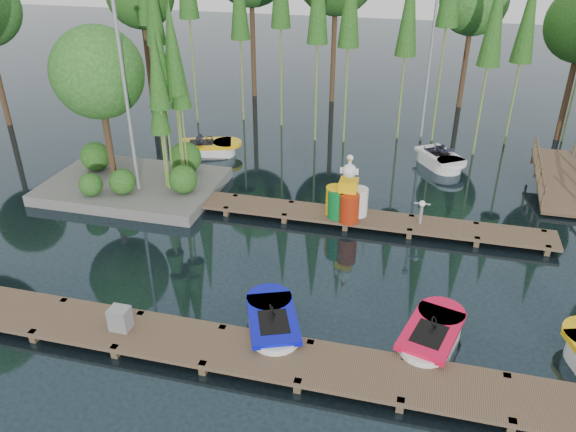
% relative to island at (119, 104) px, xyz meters
% --- Properties ---
extents(ground_plane, '(90.00, 90.00, 0.00)m').
position_rel_island_xyz_m(ground_plane, '(6.30, -3.29, -3.18)').
color(ground_plane, '#1A2931').
extents(near_dock, '(18.00, 1.50, 0.50)m').
position_rel_island_xyz_m(near_dock, '(6.30, -7.79, -2.95)').
color(near_dock, brown).
rests_on(near_dock, ground).
extents(far_dock, '(15.00, 1.20, 0.50)m').
position_rel_island_xyz_m(far_dock, '(7.30, -0.79, -2.95)').
color(far_dock, brown).
rests_on(far_dock, ground).
extents(island, '(6.20, 4.20, 6.75)m').
position_rel_island_xyz_m(island, '(0.00, 0.00, 0.00)').
color(island, slate).
rests_on(island, ground).
extents(lamp_island, '(0.30, 0.30, 7.25)m').
position_rel_island_xyz_m(lamp_island, '(0.80, -0.79, 1.08)').
color(lamp_island, gray).
rests_on(lamp_island, ground).
extents(lamp_rear, '(0.30, 0.30, 7.25)m').
position_rel_island_xyz_m(lamp_rear, '(10.30, 7.71, 1.08)').
color(lamp_rear, gray).
rests_on(lamp_rear, ground).
extents(ramp, '(1.50, 3.94, 1.49)m').
position_rel_island_xyz_m(ramp, '(15.30, 3.21, -2.60)').
color(ramp, brown).
rests_on(ramp, ground).
extents(boat_blue, '(1.99, 2.76, 0.85)m').
position_rel_island_xyz_m(boat_blue, '(7.42, -6.73, -2.94)').
color(boat_blue, white).
rests_on(boat_blue, ground).
extents(boat_red, '(1.75, 2.71, 0.84)m').
position_rel_island_xyz_m(boat_red, '(11.14, -6.25, -2.94)').
color(boat_red, white).
rests_on(boat_red, ground).
extents(boat_yellow_far, '(2.95, 2.02, 1.35)m').
position_rel_island_xyz_m(boat_yellow_far, '(1.64, 3.68, -2.90)').
color(boat_yellow_far, white).
rests_on(boat_yellow_far, ground).
extents(boat_white_far, '(2.37, 2.74, 1.20)m').
position_rel_island_xyz_m(boat_white_far, '(11.16, 4.89, -2.91)').
color(boat_white_far, white).
rests_on(boat_white_far, ground).
extents(utility_cabinet, '(0.46, 0.39, 0.57)m').
position_rel_island_xyz_m(utility_cabinet, '(3.99, -7.79, -2.60)').
color(utility_cabinet, gray).
rests_on(utility_cabinet, near_dock).
extents(yellow_barrel, '(0.64, 0.64, 0.96)m').
position_rel_island_xyz_m(yellow_barrel, '(7.88, -0.79, -2.41)').
color(yellow_barrel, yellow).
rests_on(yellow_barrel, far_dock).
extents(drum_cluster, '(1.25, 1.14, 2.15)m').
position_rel_island_xyz_m(drum_cluster, '(8.33, -0.95, -2.25)').
color(drum_cluster, '#0C6C29').
rests_on(drum_cluster, far_dock).
extents(seagull_post, '(0.51, 0.27, 0.81)m').
position_rel_island_xyz_m(seagull_post, '(10.63, -0.79, -2.34)').
color(seagull_post, gray).
rests_on(seagull_post, far_dock).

